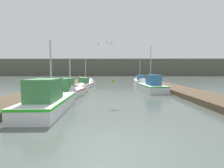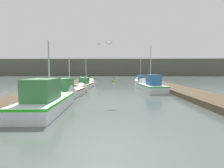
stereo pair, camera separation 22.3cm
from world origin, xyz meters
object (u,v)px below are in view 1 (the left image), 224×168
at_px(fishing_boat_4, 140,81).
at_px(mooring_piling_0, 88,78).
at_px(fishing_boat_0, 53,99).
at_px(seagull_1, 110,43).
at_px(fishing_boat_3, 86,84).
at_px(mooring_piling_1, 146,80).
at_px(seagull_lead, 99,44).
at_px(fishing_boat_2, 150,86).
at_px(fishing_boat_1, 72,91).
at_px(mooring_piling_2, 80,81).
at_px(channel_buoy, 113,81).
at_px(mooring_piling_3, 81,81).

relative_size(fishing_boat_4, mooring_piling_0, 4.45).
height_order(fishing_boat_0, seagull_1, seagull_1).
bearing_deg(fishing_boat_3, mooring_piling_1, 36.62).
xyz_separation_m(mooring_piling_1, seagull_lead, (-6.69, -8.59, 4.33)).
bearing_deg(fishing_boat_4, fishing_boat_2, -87.71).
height_order(fishing_boat_1, mooring_piling_2, fishing_boat_1).
xyz_separation_m(fishing_boat_2, seagull_1, (-3.97, -5.49, 3.48)).
bearing_deg(fishing_boat_2, channel_buoy, 99.43).
bearing_deg(channel_buoy, fishing_boat_1, -99.53).
relative_size(fishing_boat_0, fishing_boat_1, 1.09).
bearing_deg(channel_buoy, mooring_piling_2, -114.07).
distance_m(fishing_boat_2, seagull_1, 7.62).
bearing_deg(channel_buoy, seagull_lead, -96.02).
distance_m(fishing_boat_1, channel_buoy, 19.35).
relative_size(fishing_boat_2, mooring_piling_0, 4.46).
xyz_separation_m(fishing_boat_0, fishing_boat_4, (7.23, 16.90, -0.08)).
height_order(fishing_boat_2, mooring_piling_3, fishing_boat_2).
xyz_separation_m(channel_buoy, seagull_1, (-0.13, -20.41, 3.83)).
bearing_deg(fishing_boat_2, mooring_piling_3, 139.57).
height_order(fishing_boat_1, mooring_piling_0, fishing_boat_1).
bearing_deg(seagull_lead, channel_buoy, 21.51).
bearing_deg(seagull_1, seagull_lead, 100.34).
bearing_deg(fishing_boat_4, fishing_boat_1, -116.18).
bearing_deg(mooring_piling_3, fishing_boat_3, -57.12).
bearing_deg(channel_buoy, fishing_boat_4, -57.96).
xyz_separation_m(mooring_piling_2, mooring_piling_3, (-0.03, 0.67, -0.03)).
xyz_separation_m(fishing_boat_3, seagull_1, (3.20, -9.71, 3.61)).
height_order(mooring_piling_2, seagull_lead, seagull_lead).
bearing_deg(fishing_boat_3, fishing_boat_0, -86.66).
distance_m(fishing_boat_3, mooring_piling_2, 1.42).
xyz_separation_m(fishing_boat_2, mooring_piling_3, (-8.22, 5.85, 0.11)).
xyz_separation_m(fishing_boat_0, seagull_1, (3.04, 2.97, 3.46)).
distance_m(fishing_boat_1, seagull_lead, 7.42).
bearing_deg(fishing_boat_3, mooring_piling_0, 100.27).
bearing_deg(mooring_piling_2, fishing_boat_1, -83.01).
xyz_separation_m(fishing_boat_0, fishing_boat_1, (-0.03, 4.29, -0.09)).
bearing_deg(mooring_piling_2, seagull_1, -68.44).
height_order(fishing_boat_3, mooring_piling_1, fishing_boat_3).
bearing_deg(fishing_boat_2, fishing_boat_3, 144.49).
bearing_deg(fishing_boat_1, fishing_boat_4, 65.71).
bearing_deg(fishing_boat_4, channel_buoy, 125.79).
bearing_deg(seagull_1, fishing_boat_4, 73.06).
relative_size(fishing_boat_0, seagull_1, 11.68).
bearing_deg(fishing_boat_4, mooring_piling_1, 56.24).
distance_m(mooring_piling_3, channel_buoy, 10.08).
xyz_separation_m(fishing_boat_1, fishing_boat_2, (7.04, 4.16, 0.07)).
xyz_separation_m(fishing_boat_1, seagull_lead, (1.78, 5.60, 4.53)).
distance_m(mooring_piling_0, channel_buoy, 4.82).
relative_size(fishing_boat_3, seagull_lead, 11.73).
bearing_deg(channel_buoy, fishing_boat_2, -75.57).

